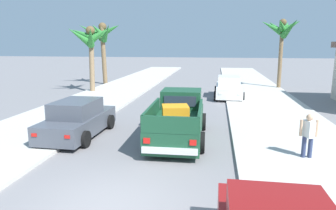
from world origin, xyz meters
name	(u,v)px	position (x,y,z in m)	size (l,w,h in m)	color
ground_plane	(110,208)	(0.00, 0.00, 0.00)	(160.00, 160.00, 0.00)	slate
sidewalk_left	(92,103)	(-5.54, 12.00, 0.06)	(4.82, 60.00, 0.12)	beige
sidewalk_right	(268,108)	(5.54, 12.00, 0.06)	(4.82, 60.00, 0.12)	beige
curb_left	(106,103)	(-4.53, 12.00, 0.05)	(0.16, 60.00, 0.10)	silver
curb_right	(251,108)	(4.53, 12.00, 0.05)	(0.16, 60.00, 0.10)	silver
pickup_truck	(178,119)	(0.93, 5.66, 0.79)	(2.30, 5.25, 1.80)	#19472D
car_left_near	(78,120)	(-3.24, 5.23, 0.71)	(2.08, 4.29, 1.54)	#474C56
car_left_mid	(229,88)	(3.34, 15.69, 0.71)	(2.06, 4.28, 1.54)	silver
palm_tree_left_fore	(282,31)	(7.75, 20.83, 4.87)	(3.32, 3.58, 5.93)	brown
palm_tree_right_fore	(90,39)	(-7.35, 16.51, 4.16)	(3.24, 3.69, 5.19)	#846B4C
palm_tree_left_mid	(102,35)	(-8.17, 21.19, 4.62)	(3.95, 3.55, 5.75)	brown
pedestrian	(308,134)	(5.44, 3.85, 0.91)	(0.57, 0.43, 1.59)	navy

